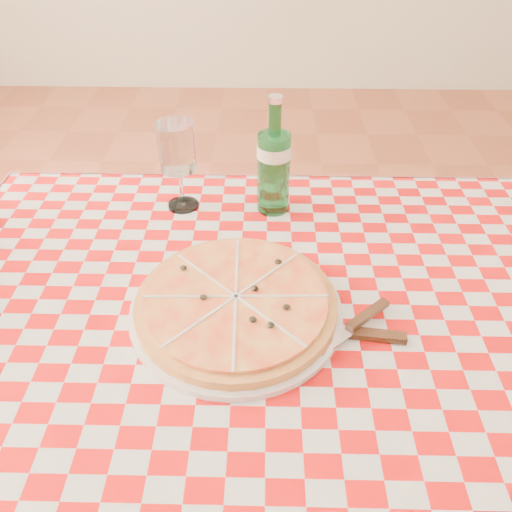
{
  "coord_description": "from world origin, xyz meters",
  "views": [
    {
      "loc": [
        -0.01,
        -0.64,
        1.4
      ],
      "look_at": [
        -0.02,
        0.06,
        0.82
      ],
      "focal_mm": 35.0,
      "sensor_mm": 36.0,
      "label": 1
    }
  ],
  "objects": [
    {
      "name": "dining_table",
      "position": [
        0.0,
        0.0,
        0.66
      ],
      "size": [
        1.2,
        0.8,
        0.75
      ],
      "color": "brown",
      "rests_on": "ground"
    },
    {
      "name": "tablecloth",
      "position": [
        0.0,
        0.0,
        0.75
      ],
      "size": [
        1.3,
        0.9,
        0.01
      ],
      "primitive_type": "cube",
      "color": "#B40B0B",
      "rests_on": "dining_table"
    },
    {
      "name": "water_bottle",
      "position": [
        0.01,
        0.3,
        0.89
      ],
      "size": [
        0.08,
        0.08,
        0.26
      ],
      "primitive_type": null,
      "rotation": [
        0.0,
        0.0,
        0.06
      ],
      "color": "#18622B",
      "rests_on": "tablecloth"
    },
    {
      "name": "pizza_plate",
      "position": [
        -0.05,
        -0.02,
        0.78
      ],
      "size": [
        0.38,
        0.38,
        0.05
      ],
      "primitive_type": null,
      "rotation": [
        0.0,
        0.0,
        0.03
      ],
      "color": "gold",
      "rests_on": "tablecloth"
    },
    {
      "name": "cutlery",
      "position": [
        0.14,
        -0.07,
        0.77
      ],
      "size": [
        0.3,
        0.28,
        0.03
      ],
      "primitive_type": null,
      "rotation": [
        0.0,
        0.0,
        0.37
      ],
      "color": "silver",
      "rests_on": "tablecloth"
    },
    {
      "name": "wine_glass",
      "position": [
        -0.19,
        0.31,
        0.86
      ],
      "size": [
        0.1,
        0.1,
        0.2
      ],
      "primitive_type": null,
      "rotation": [
        0.0,
        0.0,
        0.29
      ],
      "color": "white",
      "rests_on": "tablecloth"
    }
  ]
}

